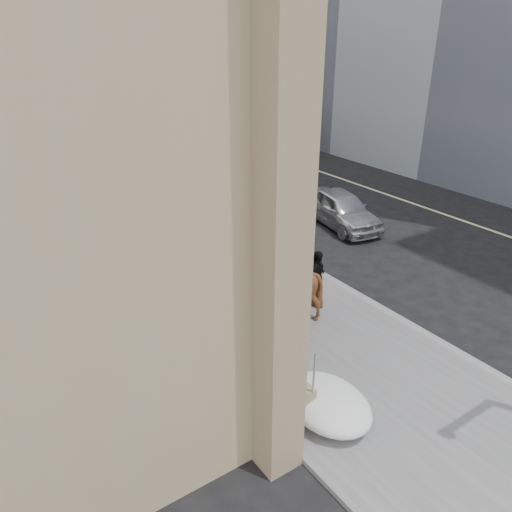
{
  "coord_description": "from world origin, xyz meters",
  "views": [
    {
      "loc": [
        -6.89,
        -7.54,
        7.29
      ],
      "look_at": [
        -0.25,
        2.2,
        1.7
      ],
      "focal_mm": 35.0,
      "sensor_mm": 36.0,
      "label": 1
    }
  ],
  "objects_px": {
    "car_silver": "(341,209)",
    "car_grey": "(287,137)",
    "mounted_horse_right": "(282,280)",
    "mounted_horse_left": "(211,279)",
    "pedestrian": "(316,279)"
  },
  "relations": [
    {
      "from": "mounted_horse_right",
      "to": "car_grey",
      "type": "xyz_separation_m",
      "value": [
        12.25,
        15.74,
        -0.5
      ]
    },
    {
      "from": "car_silver",
      "to": "car_grey",
      "type": "bearing_deg",
      "value": 72.97
    },
    {
      "from": "mounted_horse_right",
      "to": "car_grey",
      "type": "distance_m",
      "value": 19.95
    },
    {
      "from": "mounted_horse_left",
      "to": "pedestrian",
      "type": "distance_m",
      "value": 2.91
    },
    {
      "from": "mounted_horse_right",
      "to": "car_silver",
      "type": "bearing_deg",
      "value": -149.83
    },
    {
      "from": "mounted_horse_right",
      "to": "car_silver",
      "type": "height_order",
      "value": "mounted_horse_right"
    },
    {
      "from": "mounted_horse_left",
      "to": "car_silver",
      "type": "xyz_separation_m",
      "value": [
        7.6,
        3.26,
        -0.63
      ]
    },
    {
      "from": "pedestrian",
      "to": "car_silver",
      "type": "bearing_deg",
      "value": 16.04
    },
    {
      "from": "mounted_horse_left",
      "to": "car_grey",
      "type": "distance_m",
      "value": 20.36
    },
    {
      "from": "pedestrian",
      "to": "car_grey",
      "type": "xyz_separation_m",
      "value": [
        11.16,
        15.83,
        -0.26
      ]
    },
    {
      "from": "car_silver",
      "to": "car_grey",
      "type": "xyz_separation_m",
      "value": [
        6.28,
        11.63,
        -0.01
      ]
    },
    {
      "from": "pedestrian",
      "to": "car_grey",
      "type": "height_order",
      "value": "pedestrian"
    },
    {
      "from": "pedestrian",
      "to": "car_silver",
      "type": "distance_m",
      "value": 6.45
    },
    {
      "from": "mounted_horse_left",
      "to": "car_silver",
      "type": "bearing_deg",
      "value": -137.77
    },
    {
      "from": "car_silver",
      "to": "car_grey",
      "type": "height_order",
      "value": "car_silver"
    }
  ]
}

